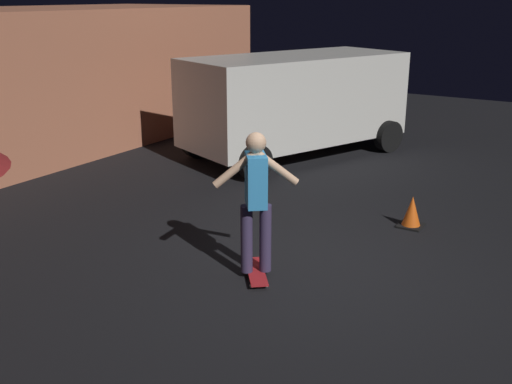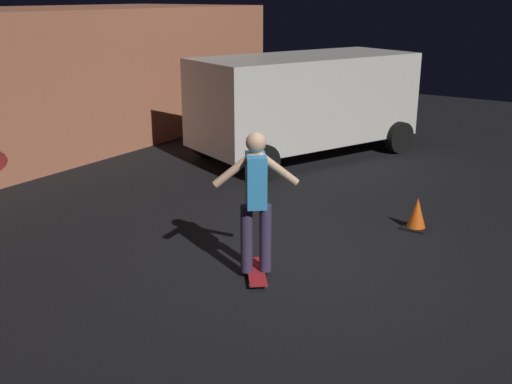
{
  "view_description": "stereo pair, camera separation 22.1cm",
  "coord_description": "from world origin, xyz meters",
  "px_view_note": "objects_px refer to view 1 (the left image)",
  "views": [
    {
      "loc": [
        -6.07,
        -3.07,
        3.19
      ],
      "look_at": [
        -0.51,
        0.39,
        1.05
      ],
      "focal_mm": 42.69,
      "sensor_mm": 36.0,
      "label": 1
    },
    {
      "loc": [
        -5.95,
        -3.25,
        3.19
      ],
      "look_at": [
        -0.51,
        0.39,
        1.05
      ],
      "focal_mm": 42.69,
      "sensor_mm": 36.0,
      "label": 2
    }
  ],
  "objects_px": {
    "skateboard_ridden": "(256,272)",
    "traffic_cone": "(412,213)",
    "skater": "(256,193)",
    "parked_van": "(296,99)"
  },
  "relations": [
    {
      "from": "skateboard_ridden",
      "to": "skater",
      "type": "height_order",
      "value": "skater"
    },
    {
      "from": "skateboard_ridden",
      "to": "traffic_cone",
      "type": "xyz_separation_m",
      "value": [
        2.54,
        -1.04,
        0.16
      ]
    },
    {
      "from": "parked_van",
      "to": "traffic_cone",
      "type": "relative_size",
      "value": 10.82
    },
    {
      "from": "skateboard_ridden",
      "to": "traffic_cone",
      "type": "height_order",
      "value": "traffic_cone"
    },
    {
      "from": "parked_van",
      "to": "traffic_cone",
      "type": "xyz_separation_m",
      "value": [
        -2.77,
        -3.4,
        -0.95
      ]
    },
    {
      "from": "parked_van",
      "to": "skateboard_ridden",
      "type": "height_order",
      "value": "parked_van"
    },
    {
      "from": "skater",
      "to": "traffic_cone",
      "type": "relative_size",
      "value": 3.63
    },
    {
      "from": "parked_van",
      "to": "skateboard_ridden",
      "type": "xyz_separation_m",
      "value": [
        -5.31,
        -2.36,
        -1.11
      ]
    },
    {
      "from": "skateboard_ridden",
      "to": "skater",
      "type": "xyz_separation_m",
      "value": [
        0.0,
        -0.0,
        0.98
      ]
    },
    {
      "from": "traffic_cone",
      "to": "skateboard_ridden",
      "type": "bearing_deg",
      "value": 157.76
    }
  ]
}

